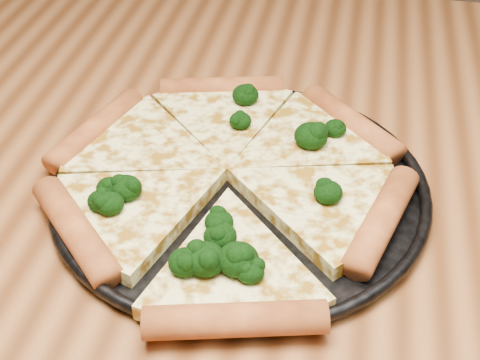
# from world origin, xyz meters

# --- Properties ---
(dining_table) EXTENTS (1.20, 0.90, 0.75)m
(dining_table) POSITION_xyz_m (0.00, 0.00, 0.66)
(dining_table) COLOR #93582D
(dining_table) RESTS_ON ground
(pizza_pan) EXTENTS (0.35, 0.35, 0.02)m
(pizza_pan) POSITION_xyz_m (-0.07, -0.03, 0.76)
(pizza_pan) COLOR black
(pizza_pan) RESTS_ON dining_table
(pizza) EXTENTS (0.35, 0.38, 0.03)m
(pizza) POSITION_xyz_m (-0.08, -0.03, 0.77)
(pizza) COLOR #FFFB9C
(pizza) RESTS_ON pizza_pan
(broccoli_florets) EXTENTS (0.22, 0.28, 0.02)m
(broccoli_florets) POSITION_xyz_m (-0.08, -0.07, 0.78)
(broccoli_florets) COLOR black
(broccoli_florets) RESTS_ON pizza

